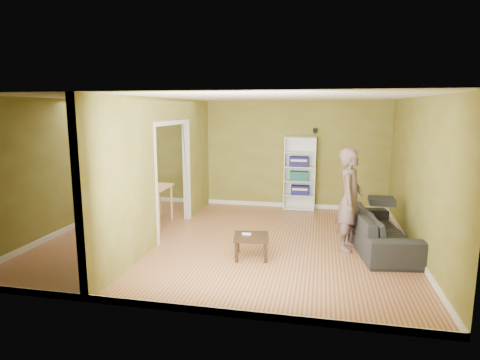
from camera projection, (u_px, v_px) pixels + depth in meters
name	position (u px, v px, depth m)	size (l,w,h in m)	color
room_shell	(227.00, 171.00, 7.25)	(6.50, 6.50, 6.50)	tan
partition	(165.00, 169.00, 7.48)	(0.22, 5.50, 2.60)	olive
wall_speaker	(315.00, 130.00, 9.44)	(0.10, 0.10, 0.10)	black
sofa	(379.00, 224.00, 6.97)	(0.96, 2.24, 0.85)	black
person	(350.00, 191.00, 6.79)	(0.59, 0.75, 2.06)	slate
bookshelf	(300.00, 173.00, 9.60)	(0.74, 0.32, 1.75)	white
paper_box_navy_a	(300.00, 190.00, 9.62)	(0.42, 0.28, 0.22)	#122049
paper_box_teal	(299.00, 176.00, 9.57)	(0.43, 0.28, 0.22)	#0C625B
paper_box_navy_b	(299.00, 161.00, 9.51)	(0.45, 0.29, 0.23)	navy
coffee_table	(251.00, 239.00, 6.52)	(0.55, 0.55, 0.37)	black
game_controller	(247.00, 234.00, 6.56)	(0.14, 0.04, 0.03)	white
dining_table	(138.00, 190.00, 8.41)	(1.30, 0.87, 0.81)	tan
chair_left	(104.00, 201.00, 8.65)	(0.41, 0.41, 0.89)	tan
chair_near	(125.00, 209.00, 7.88)	(0.43, 0.43, 0.93)	tan
chair_far	(152.00, 197.00, 9.01)	(0.40, 0.40, 0.88)	#DAB98E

